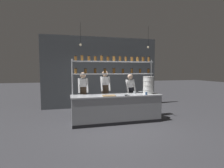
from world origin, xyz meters
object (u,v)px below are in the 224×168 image
chef_left (83,92)px  chef_right (130,92)px  chef_center (105,90)px  serving_cup_front (146,93)px  serving_cup_by_board (134,92)px  spice_shelf_unit (114,68)px  prep_bowl_near_left (141,92)px  prep_bowl_center_front (126,95)px  cutting_board (109,96)px  container_stack (148,85)px

chef_left → chef_right: bearing=-4.3°
chef_center → serving_cup_front: chef_center is taller
chef_right → serving_cup_by_board: chef_right is taller
chef_center → chef_left: bearing=-172.8°
spice_shelf_unit → chef_left: bearing=159.0°
chef_left → serving_cup_by_board: 1.81m
prep_bowl_near_left → prep_bowl_center_front: 0.89m
spice_shelf_unit → cutting_board: spice_shelf_unit is taller
chef_left → serving_cup_front: bearing=-26.0°
chef_left → cutting_board: 1.18m
chef_center → cutting_board: 1.05m
chef_left → chef_right: chef_left is taller
spice_shelf_unit → cutting_board: size_ratio=7.18×
chef_left → prep_bowl_center_front: 1.61m
chef_right → serving_cup_front: chef_right is taller
chef_center → serving_cup_by_board: size_ratio=18.70×
container_stack → serving_cup_by_board: (-0.46, 0.11, -0.26)m
prep_bowl_near_left → cutting_board: bearing=-160.2°
spice_shelf_unit → cutting_board: 1.07m
prep_bowl_near_left → prep_bowl_center_front: (-0.73, -0.51, 0.00)m
chef_right → chef_center: bearing=159.6°
prep_bowl_center_front → chef_center: bearing=112.3°
chef_left → prep_bowl_near_left: 2.06m
prep_bowl_center_front → serving_cup_by_board: 0.54m
spice_shelf_unit → chef_left: spice_shelf_unit is taller
cutting_board → container_stack: bearing=7.2°
chef_center → container_stack: chef_center is taller
spice_shelf_unit → serving_cup_front: size_ratio=31.92×
cutting_board → serving_cup_by_board: size_ratio=4.37×
prep_bowl_near_left → serving_cup_by_board: bearing=-151.1°
spice_shelf_unit → prep_bowl_near_left: bearing=-4.9°
chef_center → prep_bowl_near_left: 1.31m
serving_cup_by_board → prep_bowl_center_front: bearing=-140.9°
chef_right → prep_bowl_near_left: (0.27, -0.34, 0.04)m
prep_bowl_center_front → serving_cup_front: 0.71m
chef_center → container_stack: 1.60m
chef_right → cutting_board: chef_right is taller
container_stack → cutting_board: container_stack is taller
cutting_board → serving_cup_front: size_ratio=4.45×
prep_bowl_near_left → chef_left: bearing=166.6°
cutting_board → serving_cup_by_board: 1.02m
spice_shelf_unit → container_stack: bearing=-17.9°
spice_shelf_unit → serving_cup_front: (0.95, -0.58, -0.83)m
chef_right → serving_cup_front: bearing=-78.6°
chef_right → prep_bowl_near_left: size_ratio=7.99×
chef_center → serving_cup_front: size_ratio=19.02×
chef_right → prep_bowl_near_left: bearing=-56.5°
spice_shelf_unit → prep_bowl_center_front: spice_shelf_unit is taller
chef_center → container_stack: (1.33, -0.86, 0.23)m
spice_shelf_unit → chef_right: spice_shelf_unit is taller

